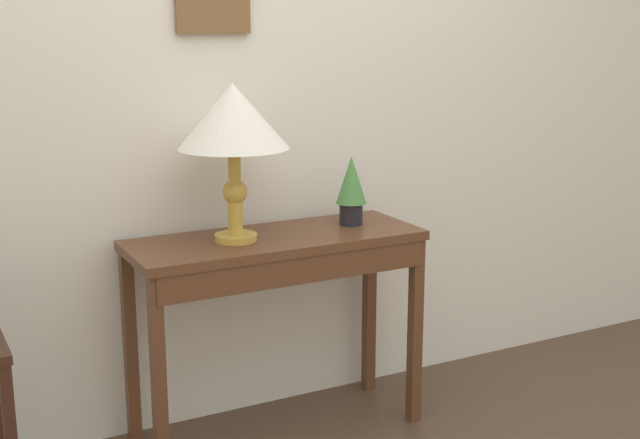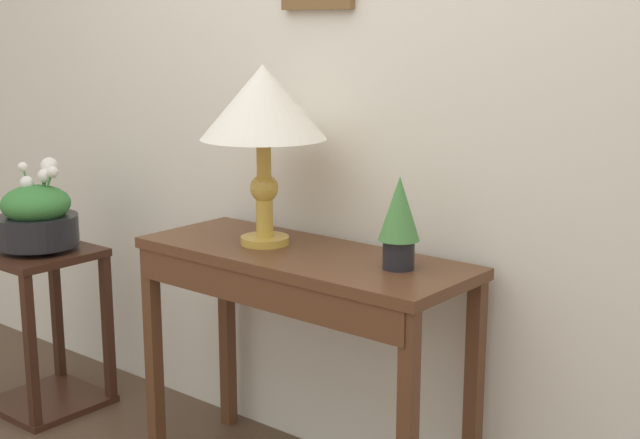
{
  "view_description": "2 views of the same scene",
  "coord_description": "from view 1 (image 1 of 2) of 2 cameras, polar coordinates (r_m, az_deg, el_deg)",
  "views": [
    {
      "loc": [
        -1.29,
        -1.72,
        1.57
      ],
      "look_at": [
        0.23,
        1.17,
        0.81
      ],
      "focal_mm": 47.42,
      "sensor_mm": 36.0,
      "label": 1
    },
    {
      "loc": [
        1.73,
        -0.97,
        1.48
      ],
      "look_at": [
        0.01,
        1.12,
        0.89
      ],
      "focal_mm": 49.87,
      "sensor_mm": 36.0,
      "label": 2
    }
  ],
  "objects": [
    {
      "name": "back_wall_with_art",
      "position": [
        3.35,
        -5.12,
        10.13
      ],
      "size": [
        9.0,
        0.13,
        2.8
      ],
      "color": "silver",
      "rests_on": "ground"
    },
    {
      "name": "potted_plant_on_console",
      "position": [
        3.31,
        2.12,
        2.2
      ],
      "size": [
        0.12,
        0.12,
        0.27
      ],
      "color": "black",
      "rests_on": "console_table"
    },
    {
      "name": "table_lamp",
      "position": [
        3.02,
        -5.88,
        6.62
      ],
      "size": [
        0.4,
        0.4,
        0.57
      ],
      "color": "gold",
      "rests_on": "console_table"
    },
    {
      "name": "console_table",
      "position": [
        3.17,
        -2.84,
        -3.33
      ],
      "size": [
        1.11,
        0.42,
        0.8
      ],
      "color": "#56331E",
      "rests_on": "ground"
    }
  ]
}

